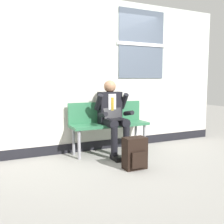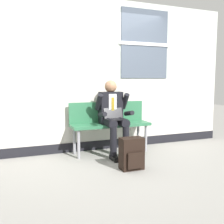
# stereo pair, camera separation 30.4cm
# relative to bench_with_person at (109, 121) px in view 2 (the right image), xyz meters

# --- Properties ---
(ground_plane) EXTENTS (18.00, 18.00, 0.00)m
(ground_plane) POSITION_rel_bench_with_person_xyz_m (-0.11, -0.38, -0.56)
(ground_plane) COLOR gray
(station_wall) EXTENTS (5.32, 0.17, 2.72)m
(station_wall) POSITION_rel_bench_with_person_xyz_m (-0.10, 0.28, 0.80)
(station_wall) COLOR beige
(station_wall) RESTS_ON ground
(bench_with_person) EXTENTS (1.40, 0.42, 0.89)m
(bench_with_person) POSITION_rel_bench_with_person_xyz_m (0.00, 0.00, 0.00)
(bench_with_person) COLOR #2D6B47
(bench_with_person) RESTS_ON ground
(person_seated) EXTENTS (0.57, 0.70, 1.28)m
(person_seated) POSITION_rel_bench_with_person_xyz_m (-0.00, -0.20, 0.14)
(person_seated) COLOR black
(person_seated) RESTS_ON ground
(backpack) EXTENTS (0.33, 0.23, 0.46)m
(backpack) POSITION_rel_bench_with_person_xyz_m (-0.04, -1.01, -0.33)
(backpack) COLOR black
(backpack) RESTS_ON ground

